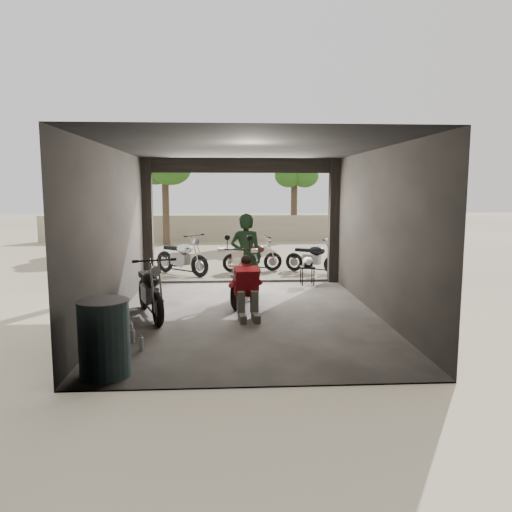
{
  "coord_description": "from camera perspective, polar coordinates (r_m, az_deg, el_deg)",
  "views": [
    {
      "loc": [
        -0.41,
        -9.38,
        2.46
      ],
      "look_at": [
        0.2,
        0.6,
        1.09
      ],
      "focal_mm": 35.0,
      "sensor_mm": 36.0,
      "label": 1
    }
  ],
  "objects": [
    {
      "name": "outside_bike_a",
      "position": [
        14.35,
        -8.51,
        0.21
      ],
      "size": [
        1.8,
        1.68,
        1.18
      ],
      "primitive_type": null,
      "rotation": [
        0.0,
        0.0,
        0.87
      ],
      "color": "black",
      "rests_on": "ground"
    },
    {
      "name": "stool",
      "position": [
        12.72,
        5.89,
        -1.52
      ],
      "size": [
        0.35,
        0.35,
        0.49
      ],
      "rotation": [
        0.0,
        0.0,
        -0.31
      ],
      "color": "black",
      "rests_on": "ground"
    },
    {
      "name": "mechanic",
      "position": [
        9.31,
        -0.97,
        -3.86
      ],
      "size": [
        0.67,
        0.86,
        1.16
      ],
      "primitive_type": null,
      "rotation": [
        0.0,
        0.0,
        0.1
      ],
      "color": "#B3171C",
      "rests_on": "ground"
    },
    {
      "name": "oil_drum",
      "position": [
        6.86,
        -16.95,
        -9.08
      ],
      "size": [
        0.87,
        0.87,
        1.02
      ],
      "primitive_type": "cylinder",
      "rotation": [
        0.0,
        0.0,
        0.43
      ],
      "color": "#395B61",
      "rests_on": "ground"
    },
    {
      "name": "left_bike",
      "position": [
        9.71,
        -12.02,
        -3.43
      ],
      "size": [
        1.26,
        1.91,
        1.2
      ],
      "primitive_type": null,
      "rotation": [
        0.0,
        0.0,
        0.33
      ],
      "color": "black",
      "rests_on": "ground"
    },
    {
      "name": "garage",
      "position": [
        10.01,
        -1.11,
        1.0
      ],
      "size": [
        7.0,
        7.13,
        3.2
      ],
      "color": "#2D2B28",
      "rests_on": "ground"
    },
    {
      "name": "helmet",
      "position": [
        12.65,
        5.94,
        -0.67
      ],
      "size": [
        0.28,
        0.29,
        0.25
      ],
      "primitive_type": "ellipsoid",
      "rotation": [
        0.0,
        0.0,
        0.07
      ],
      "color": "white",
      "rests_on": "stool"
    },
    {
      "name": "outside_bike_b",
      "position": [
        14.71,
        -0.4,
        0.23
      ],
      "size": [
        1.64,
        0.88,
        1.05
      ],
      "primitive_type": null,
      "rotation": [
        0.0,
        0.0,
        1.73
      ],
      "color": "#420F16",
      "rests_on": "ground"
    },
    {
      "name": "outside_bike_c",
      "position": [
        14.61,
        6.55,
        0.09
      ],
      "size": [
        1.63,
        1.37,
        1.04
      ],
      "primitive_type": null,
      "rotation": [
        0.0,
        0.0,
        0.99
      ],
      "color": "black",
      "rests_on": "ground"
    },
    {
      "name": "boundary_wall",
      "position": [
        23.46,
        -2.47,
        3.22
      ],
      "size": [
        18.0,
        0.3,
        1.2
      ],
      "primitive_type": "cube",
      "color": "gray",
      "rests_on": "ground"
    },
    {
      "name": "sign_post",
      "position": [
        14.74,
        12.63,
        4.78
      ],
      "size": [
        0.85,
        0.08,
        2.55
      ],
      "rotation": [
        0.0,
        0.0,
        -0.22
      ],
      "color": "black",
      "rests_on": "ground"
    },
    {
      "name": "rider",
      "position": [
        10.95,
        -1.16,
        -0.09
      ],
      "size": [
        0.79,
        0.62,
        1.92
      ],
      "primitive_type": "imported",
      "rotation": [
        0.0,
        0.0,
        2.89
      ],
      "color": "black",
      "rests_on": "ground"
    },
    {
      "name": "tree_right",
      "position": [
        23.63,
        4.41,
        10.41
      ],
      "size": [
        2.2,
        2.2,
        5.0
      ],
      "color": "#382B1E",
      "rests_on": "ground"
    },
    {
      "name": "main_bike",
      "position": [
        10.74,
        -1.44,
        -2.04
      ],
      "size": [
        1.19,
        2.01,
        1.25
      ],
      "primitive_type": null,
      "rotation": [
        0.0,
        0.0,
        -0.24
      ],
      "color": "silver",
      "rests_on": "ground"
    },
    {
      "name": "tree_left",
      "position": [
        22.09,
        -10.42,
        11.61
      ],
      "size": [
        2.2,
        2.2,
        5.6
      ],
      "color": "#382B1E",
      "rests_on": "ground"
    },
    {
      "name": "ground",
      "position": [
        9.71,
        -0.95,
        -6.89
      ],
      "size": [
        80.0,
        80.0,
        0.0
      ],
      "primitive_type": "plane",
      "color": "#7A6D56",
      "rests_on": "ground"
    }
  ]
}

